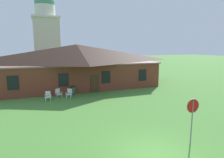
% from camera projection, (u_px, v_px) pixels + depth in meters
% --- Properties ---
extents(ground_plane, '(200.00, 200.00, 0.00)m').
position_uv_depth(ground_plane, '(153.00, 155.00, 9.85)').
color(ground_plane, '#477F33').
extents(brick_building, '(21.40, 10.40, 5.81)m').
position_uv_depth(brick_building, '(77.00, 65.00, 27.26)').
color(brick_building, brown).
rests_on(brick_building, ground).
extents(dome_tower, '(5.18, 5.18, 16.93)m').
position_uv_depth(dome_tower, '(46.00, 36.00, 38.29)').
color(dome_tower, beige).
rests_on(dome_tower, ground).
extents(stop_sign, '(0.80, 0.09, 2.64)m').
position_uv_depth(stop_sign, '(192.00, 112.00, 10.71)').
color(stop_sign, slate).
rests_on(stop_sign, ground).
extents(lawn_chair_by_porch, '(0.67, 0.70, 0.96)m').
position_uv_depth(lawn_chair_by_porch, '(48.00, 96.00, 19.83)').
color(lawn_chair_by_porch, silver).
rests_on(lawn_chair_by_porch, ground).
extents(lawn_chair_near_door, '(0.77, 0.82, 0.96)m').
position_uv_depth(lawn_chair_near_door, '(58.00, 93.00, 21.01)').
color(lawn_chair_near_door, silver).
rests_on(lawn_chair_near_door, ground).
extents(lawn_chair_left_end, '(0.80, 0.84, 0.96)m').
position_uv_depth(lawn_chair_left_end, '(69.00, 93.00, 20.99)').
color(lawn_chair_left_end, white).
rests_on(lawn_chair_left_end, ground).
extents(trash_bin, '(0.56, 0.56, 0.98)m').
position_uv_depth(trash_bin, '(73.00, 90.00, 22.24)').
color(trash_bin, '#335638').
rests_on(trash_bin, ground).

